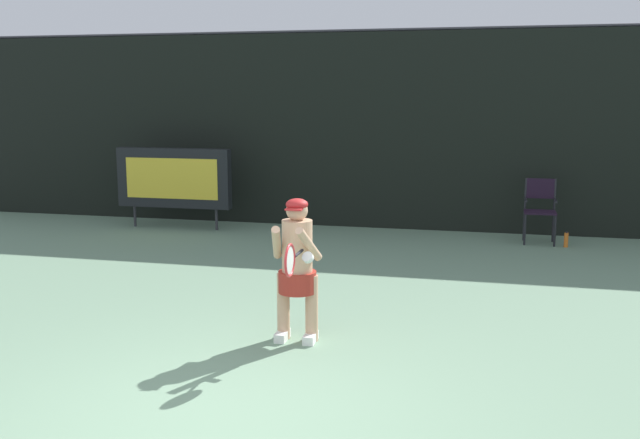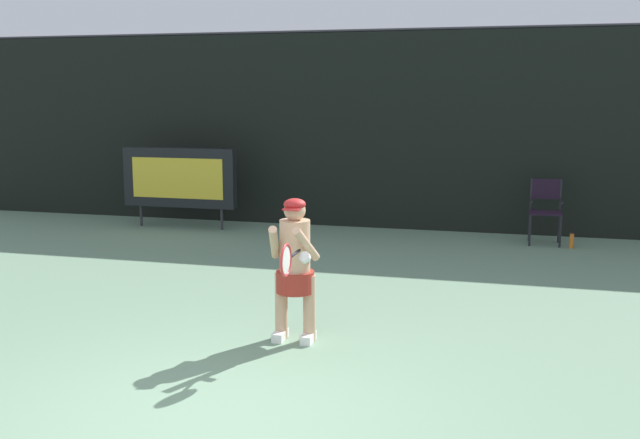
# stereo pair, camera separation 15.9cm
# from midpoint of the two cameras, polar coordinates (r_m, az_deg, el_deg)

# --- Properties ---
(ground) EXTENTS (18.00, 22.00, 0.03)m
(ground) POSITION_cam_midpoint_polar(r_m,az_deg,el_deg) (5.71, -9.93, -16.39)
(ground) COLOR slate
(backdrop_screen) EXTENTS (18.00, 0.12, 3.66)m
(backdrop_screen) POSITION_cam_midpoint_polar(r_m,az_deg,el_deg) (13.55, 4.57, 6.92)
(backdrop_screen) COLOR black
(backdrop_screen) RESTS_ON ground
(scoreboard) EXTENTS (2.20, 0.21, 1.50)m
(scoreboard) POSITION_cam_midpoint_polar(r_m,az_deg,el_deg) (13.78, -11.72, 3.20)
(scoreboard) COLOR black
(scoreboard) RESTS_ON ground
(umpire_chair) EXTENTS (0.52, 0.44, 1.08)m
(umpire_chair) POSITION_cam_midpoint_polar(r_m,az_deg,el_deg) (12.75, 16.53, 0.97)
(umpire_chair) COLOR black
(umpire_chair) RESTS_ON ground
(water_bottle) EXTENTS (0.07, 0.07, 0.27)m
(water_bottle) POSITION_cam_midpoint_polar(r_m,az_deg,el_deg) (12.60, 18.40, -1.52)
(water_bottle) COLOR orange
(water_bottle) RESTS_ON ground
(tennis_player) EXTENTS (0.52, 0.59, 1.47)m
(tennis_player) POSITION_cam_midpoint_polar(r_m,az_deg,el_deg) (7.36, -2.44, -3.52)
(tennis_player) COLOR white
(tennis_player) RESTS_ON ground
(tennis_racket) EXTENTS (0.03, 0.60, 0.31)m
(tennis_racket) POSITION_cam_midpoint_polar(r_m,az_deg,el_deg) (6.70, -3.01, -3.18)
(tennis_racket) COLOR black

